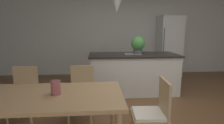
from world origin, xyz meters
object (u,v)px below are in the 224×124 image
object	(u,v)px
chair_far_left	(23,93)
refrigerator	(169,46)
potted_plant_on_island	(138,44)
kitchen_island	(133,73)
vase_on_dining_table	(56,88)
chair_far_right	(81,91)
dining_table	(34,101)
chair_kitchen_end	(153,113)

from	to	relation	value
chair_far_left	refrigerator	world-z (taller)	refrigerator
chair_far_left	potted_plant_on_island	world-z (taller)	potted_plant_on_island
chair_far_left	kitchen_island	size ratio (longest dim) A/B	0.43
refrigerator	vase_on_dining_table	size ratio (longest dim) A/B	11.64
chair_far_left	kitchen_island	bearing A→B (deg)	32.52
kitchen_island	potted_plant_on_island	size ratio (longest dim) A/B	5.02
vase_on_dining_table	chair_far_right	bearing A→B (deg)	76.19
chair_far_left	chair_far_right	world-z (taller)	same
chair_far_left	refrigerator	size ratio (longest dim) A/B	0.46
chair_far_left	potted_plant_on_island	bearing A→B (deg)	31.20
vase_on_dining_table	potted_plant_on_island	bearing A→B (deg)	56.42
kitchen_island	dining_table	bearing A→B (deg)	-126.24
kitchen_island	vase_on_dining_table	world-z (taller)	kitchen_island
dining_table	chair_far_left	world-z (taller)	chair_far_left
refrigerator	potted_plant_on_island	bearing A→B (deg)	-131.30
potted_plant_on_island	chair_far_left	bearing A→B (deg)	-148.80
chair_far_right	chair_kitchen_end	size ratio (longest dim) A/B	1.00
chair_far_right	vase_on_dining_table	distance (m)	0.91
kitchen_island	refrigerator	world-z (taller)	refrigerator
chair_far_left	refrigerator	bearing A→B (deg)	39.17
chair_far_right	potted_plant_on_island	distance (m)	1.84
dining_table	chair_kitchen_end	size ratio (longest dim) A/B	2.28
kitchen_island	potted_plant_on_island	bearing A→B (deg)	0.00
chair_far_right	refrigerator	xyz separation A→B (m)	(2.52, 2.78, 0.46)
chair_kitchen_end	potted_plant_on_island	xyz separation A→B (m)	(0.27, 2.08, 0.64)
dining_table	refrigerator	bearing A→B (deg)	50.53
kitchen_island	refrigerator	xyz separation A→B (m)	(1.44, 1.53, 0.48)
chair_kitchen_end	kitchen_island	size ratio (longest dim) A/B	0.43
dining_table	potted_plant_on_island	xyz separation A→B (m)	(1.63, 2.08, 0.45)
potted_plant_on_island	vase_on_dining_table	bearing A→B (deg)	-123.58
chair_kitchen_end	potted_plant_on_island	size ratio (longest dim) A/B	2.18
dining_table	vase_on_dining_table	distance (m)	0.29
dining_table	kitchen_island	distance (m)	2.59
dining_table	vase_on_dining_table	bearing A→B (deg)	-0.33
chair_far_left	dining_table	bearing A→B (deg)	-61.65
chair_far_left	chair_kitchen_end	world-z (taller)	same
vase_on_dining_table	chair_far_left	bearing A→B (deg)	129.93
vase_on_dining_table	refrigerator	bearing A→B (deg)	52.96
dining_table	chair_far_right	xyz separation A→B (m)	(0.45, 0.82, -0.19)
refrigerator	vase_on_dining_table	xyz separation A→B (m)	(-2.72, -3.61, -0.13)
chair_far_right	dining_table	bearing A→B (deg)	-118.60
chair_far_right	chair_kitchen_end	bearing A→B (deg)	-42.25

